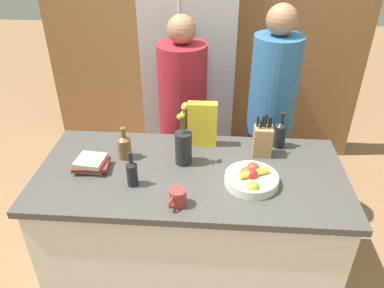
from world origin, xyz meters
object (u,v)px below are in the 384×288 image
bottle_vinegar (132,172)px  person_in_blue (270,112)px  knife_block (263,140)px  fruit_bowl (251,178)px  flower_vase (183,145)px  cereal_box (202,124)px  book_stack (91,164)px  person_at_sink (183,115)px  bottle_wine (280,133)px  bottle_oil (124,146)px  refrigerator (190,71)px  coffee_mug (178,198)px

bottle_vinegar → person_in_blue: size_ratio=0.12×
knife_block → bottle_vinegar: size_ratio=1.32×
fruit_bowl → flower_vase: flower_vase is taller
fruit_bowl → cereal_box: size_ratio=1.01×
cereal_box → bottle_vinegar: 0.57m
book_stack → person_at_sink: bearing=56.5°
cereal_box → bottle_wine: cereal_box is taller
bottle_vinegar → flower_vase: bearing=42.0°
flower_vase → knife_block: bearing=14.4°
person_in_blue → bottle_wine: bearing=-72.9°
bottle_oil → person_at_sink: person_at_sink is taller
knife_block → bottle_vinegar: (-0.72, -0.35, -0.02)m
fruit_bowl → person_at_sink: (-0.44, 0.77, -0.04)m
refrigerator → person_in_blue: bearing=-46.6°
fruit_bowl → book_stack: fruit_bowl is taller
person_in_blue → flower_vase: bearing=-118.1°
coffee_mug → bottle_oil: bottle_oil is taller
flower_vase → bottle_wine: flower_vase is taller
cereal_box → person_in_blue: person_in_blue is taller
person_in_blue → fruit_bowl: bearing=-88.1°
flower_vase → bottle_oil: flower_vase is taller
person_at_sink → refrigerator: bearing=68.2°
cereal_box → bottle_vinegar: (-0.35, -0.44, -0.06)m
flower_vase → person_at_sink: person_at_sink is taller
coffee_mug → bottle_wine: size_ratio=0.49×
knife_block → person_at_sink: 0.71m
book_stack → bottle_vinegar: bearing=-25.0°
bottle_oil → fruit_bowl: bearing=-15.4°
fruit_bowl → knife_block: 0.31m
fruit_bowl → bottle_vinegar: bottle_vinegar is taller
fruit_bowl → bottle_vinegar: size_ratio=1.43×
fruit_bowl → knife_block: bearing=75.0°
bottle_oil → person_in_blue: (0.92, 0.57, -0.03)m
cereal_box → book_stack: size_ratio=1.38×
book_stack → person_at_sink: 0.84m
coffee_mug → flower_vase: bearing=90.7°
refrigerator → coffee_mug: bearing=-87.9°
refrigerator → bottle_vinegar: 1.50m
refrigerator → cereal_box: refrigerator is taller
refrigerator → bottle_oil: (-0.30, -1.23, -0.01)m
bottle_wine → person_at_sink: (-0.64, 0.37, -0.09)m
knife_block → bottle_oil: (-0.81, -0.09, -0.02)m
coffee_mug → person_at_sink: bearing=93.8°
refrigerator → person_at_sink: bearing=-90.3°
coffee_mug → person_at_sink: size_ratio=0.07×
fruit_bowl → knife_block: (0.08, 0.29, 0.06)m
bottle_oil → bottle_wine: size_ratio=0.85×
coffee_mug → bottle_oil: size_ratio=0.58×
bottle_vinegar → bottle_wine: bottle_wine is taller
cereal_box → person_in_blue: bearing=40.0°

